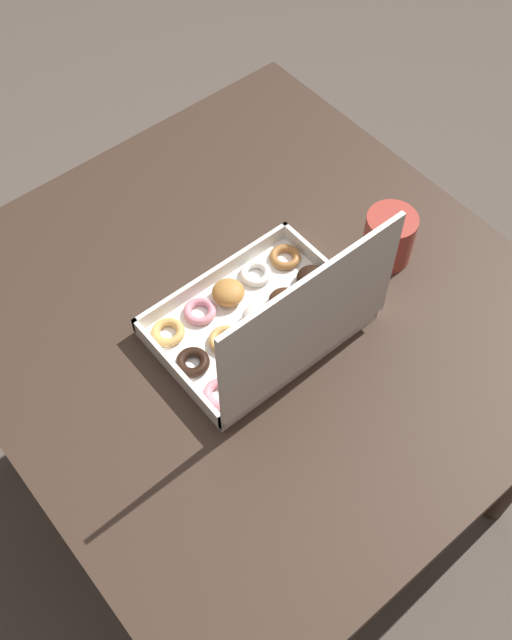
% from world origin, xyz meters
% --- Properties ---
extents(ground_plane, '(8.00, 8.00, 0.00)m').
position_xyz_m(ground_plane, '(0.00, 0.00, 0.00)').
color(ground_plane, '#564C44').
extents(dining_table, '(0.91, 0.96, 0.76)m').
position_xyz_m(dining_table, '(0.00, 0.00, 0.65)').
color(dining_table, '#38281E').
rests_on(dining_table, ground_plane).
extents(donut_box, '(0.33, 0.24, 0.27)m').
position_xyz_m(donut_box, '(0.01, 0.06, 0.81)').
color(donut_box, white).
rests_on(donut_box, dining_table).
extents(coffee_mug, '(0.09, 0.09, 0.10)m').
position_xyz_m(coffee_mug, '(-0.26, 0.06, 0.81)').
color(coffee_mug, '#A3382D').
rests_on(coffee_mug, dining_table).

